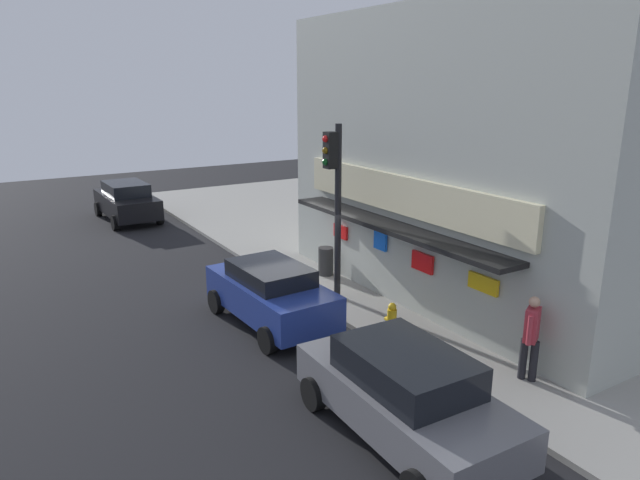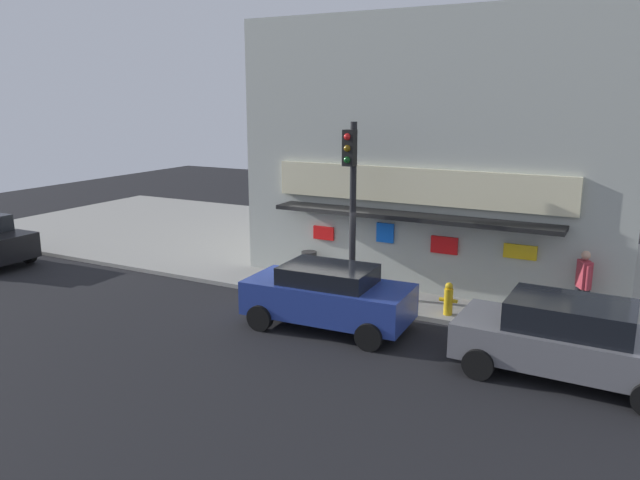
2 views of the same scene
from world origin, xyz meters
name	(u,v)px [view 1 (image 1 of 2)]	position (x,y,z in m)	size (l,w,h in m)	color
ground_plane	(297,295)	(0.00, 0.00, 0.00)	(52.02, 52.02, 0.00)	black
sidewalk	(444,262)	(0.00, 5.73, 0.06)	(34.68, 11.46, 0.13)	gray
corner_building	(516,153)	(2.35, 6.01, 3.98)	(11.18, 9.16, 7.72)	#ADB2A8
traffic_light	(335,189)	(0.96, 0.65, 3.21)	(0.32, 0.58, 4.80)	black
fire_hydrant	(392,320)	(3.82, 0.43, 0.54)	(0.47, 0.23, 0.85)	gold
trash_can	(326,261)	(-0.82, 1.49, 0.56)	(0.47, 0.47, 0.88)	#2D2D2D
pedestrian	(531,335)	(6.85, 1.53, 1.11)	(0.40, 0.53, 1.80)	black
parked_car_blue	(271,293)	(1.38, -1.52, 0.83)	(4.12, 2.14, 1.57)	navy
parked_car_black	(127,201)	(-12.04, -1.90, 0.87)	(4.49, 2.18, 1.69)	black
parked_car_grey	(405,393)	(6.90, -1.73, 0.83)	(4.41, 2.17, 1.63)	slate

